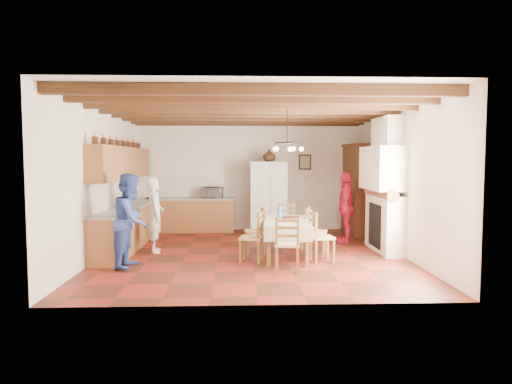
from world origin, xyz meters
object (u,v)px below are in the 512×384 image
at_px(chair_left_far, 255,230).
at_px(person_man, 155,215).
at_px(hutch, 358,190).
at_px(chair_end_far, 285,225).
at_px(chair_left_near, 251,237).
at_px(microwave, 213,193).
at_px(person_woman_blue, 131,220).
at_px(chair_right_near, 322,236).
at_px(refrigerator, 270,197).
at_px(dining_table, 287,224).
at_px(chair_right_far, 316,231).
at_px(chair_end_near, 287,243).
at_px(person_woman_red, 346,207).

distance_m(chair_left_far, person_man, 2.10).
distance_m(hutch, chair_end_far, 2.52).
relative_size(chair_left_near, microwave, 1.84).
bearing_deg(chair_end_far, person_woman_blue, -134.30).
bearing_deg(hutch, person_man, -160.29).
bearing_deg(person_woman_blue, hutch, -50.66).
bearing_deg(person_man, chair_left_near, -128.70).
height_order(chair_left_near, chair_right_near, same).
bearing_deg(chair_right_near, hutch, -33.13).
distance_m(refrigerator, person_man, 3.48).
bearing_deg(person_man, dining_table, -114.72).
height_order(chair_right_far, chair_end_near, same).
height_order(chair_right_far, chair_end_far, same).
height_order(person_man, person_woman_blue, person_woman_blue).
bearing_deg(chair_right_near, chair_left_far, 51.15).
xyz_separation_m(chair_right_far, person_man, (-3.31, 0.34, 0.31)).
bearing_deg(dining_table, chair_left_near, -151.56).
distance_m(chair_left_far, chair_right_near, 1.47).
distance_m(hutch, person_woman_blue, 5.89).
xyz_separation_m(chair_left_near, chair_end_far, (0.80, 1.49, 0.00)).
height_order(dining_table, chair_right_near, chair_right_near).
distance_m(chair_left_near, person_woman_red, 2.98).
relative_size(hutch, person_woman_red, 1.42).
distance_m(chair_left_near, person_man, 2.22).
height_order(chair_end_far, person_woman_blue, person_woman_blue).
bearing_deg(microwave, chair_left_far, -60.44).
distance_m(hutch, person_man, 5.14).
distance_m(refrigerator, chair_left_near, 3.42).
relative_size(chair_left_far, person_woman_blue, 0.57).
relative_size(chair_end_near, chair_end_far, 1.00).
distance_m(chair_end_far, person_man, 2.83).
height_order(chair_right_far, person_man, person_man).
xyz_separation_m(chair_end_far, microwave, (-1.72, 2.16, 0.56)).
height_order(chair_left_far, chair_end_near, same).
relative_size(dining_table, person_woman_red, 1.07).
height_order(chair_end_near, person_woman_blue, person_woman_blue).
bearing_deg(hutch, chair_left_near, -136.16).
relative_size(chair_end_far, person_man, 0.61).
height_order(chair_left_near, chair_end_far, same).
relative_size(chair_end_near, person_woman_blue, 0.57).
bearing_deg(chair_left_near, person_man, -104.79).
bearing_deg(chair_end_far, dining_table, -79.67).
relative_size(hutch, dining_table, 1.32).
distance_m(chair_right_far, person_man, 3.35).
bearing_deg(microwave, person_woman_red, -18.60).
height_order(hutch, chair_right_far, hutch).
relative_size(chair_left_far, person_man, 0.61).
relative_size(chair_right_far, chair_end_far, 1.00).
bearing_deg(chair_left_far, person_woman_blue, -70.72).
bearing_deg(chair_end_near, hutch, -113.34).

